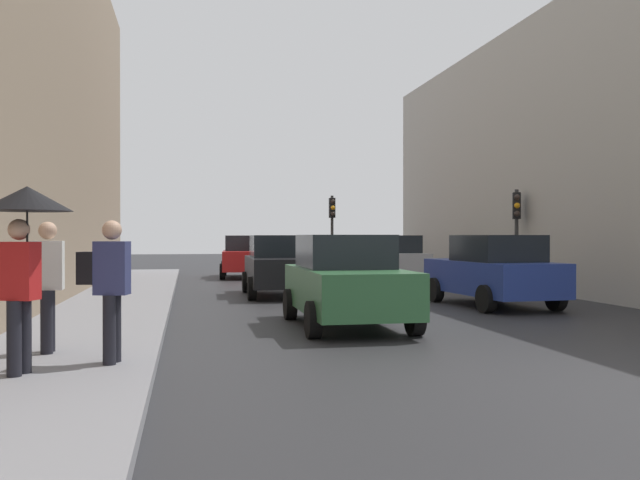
{
  "coord_description": "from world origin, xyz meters",
  "views": [
    {
      "loc": [
        -5.08,
        -7.37,
        1.73
      ],
      "look_at": [
        -1.8,
        9.62,
        1.64
      ],
      "focal_mm": 38.58,
      "sensor_mm": 36.0,
      "label": 1
    }
  ],
  "objects_px": {
    "traffic_light_far_median": "(332,221)",
    "car_green_estate": "(346,281)",
    "car_red_sedan": "(245,256)",
    "pedestrian_with_black_backpack": "(44,279)",
    "traffic_light_mid_street": "(517,221)",
    "car_silver_hatchback": "(392,259)",
    "car_white_compact": "(353,254)",
    "pedestrian_with_umbrella": "(25,227)",
    "car_dark_suv": "(280,265)",
    "car_blue_van": "(493,271)",
    "pedestrian_with_grey_backpack": "(108,282)"
  },
  "relations": [
    {
      "from": "traffic_light_far_median",
      "to": "car_green_estate",
      "type": "xyz_separation_m",
      "value": [
        -3.04,
        -15.68,
        -1.51
      ]
    },
    {
      "from": "car_red_sedan",
      "to": "pedestrian_with_black_backpack",
      "type": "distance_m",
      "value": 19.65
    },
    {
      "from": "traffic_light_mid_street",
      "to": "car_silver_hatchback",
      "type": "height_order",
      "value": "traffic_light_mid_street"
    },
    {
      "from": "car_white_compact",
      "to": "pedestrian_with_umbrella",
      "type": "relative_size",
      "value": 2.02
    },
    {
      "from": "car_dark_suv",
      "to": "pedestrian_with_umbrella",
      "type": "height_order",
      "value": "pedestrian_with_umbrella"
    },
    {
      "from": "traffic_light_far_median",
      "to": "car_dark_suv",
      "type": "distance_m",
      "value": 9.36
    },
    {
      "from": "car_silver_hatchback",
      "to": "car_white_compact",
      "type": "bearing_deg",
      "value": 87.76
    },
    {
      "from": "traffic_light_mid_street",
      "to": "car_green_estate",
      "type": "xyz_separation_m",
      "value": [
        -7.26,
        -7.36,
        -1.34
      ]
    },
    {
      "from": "car_blue_van",
      "to": "car_white_compact",
      "type": "relative_size",
      "value": 1.0
    },
    {
      "from": "traffic_light_far_median",
      "to": "car_silver_hatchback",
      "type": "relative_size",
      "value": 0.81
    },
    {
      "from": "traffic_light_far_median",
      "to": "traffic_light_mid_street",
      "type": "bearing_deg",
      "value": -63.15
    },
    {
      "from": "car_white_compact",
      "to": "car_red_sedan",
      "type": "bearing_deg",
      "value": -150.34
    },
    {
      "from": "traffic_light_far_median",
      "to": "car_blue_van",
      "type": "bearing_deg",
      "value": -83.85
    },
    {
      "from": "car_blue_van",
      "to": "pedestrian_with_umbrella",
      "type": "relative_size",
      "value": 2.02
    },
    {
      "from": "traffic_light_mid_street",
      "to": "traffic_light_far_median",
      "type": "relative_size",
      "value": 0.93
    },
    {
      "from": "car_red_sedan",
      "to": "car_green_estate",
      "type": "distance_m",
      "value": 16.16
    },
    {
      "from": "traffic_light_mid_street",
      "to": "car_red_sedan",
      "type": "height_order",
      "value": "traffic_light_mid_street"
    },
    {
      "from": "traffic_light_mid_street",
      "to": "car_dark_suv",
      "type": "distance_m",
      "value": 7.73
    },
    {
      "from": "car_silver_hatchback",
      "to": "car_green_estate",
      "type": "xyz_separation_m",
      "value": [
        -4.52,
        -11.79,
        0.0
      ]
    },
    {
      "from": "pedestrian_with_black_backpack",
      "to": "pedestrian_with_grey_backpack",
      "type": "xyz_separation_m",
      "value": [
        0.94,
        -0.95,
        0.0
      ]
    },
    {
      "from": "traffic_light_far_median",
      "to": "pedestrian_with_black_backpack",
      "type": "relative_size",
      "value": 1.95
    },
    {
      "from": "traffic_light_far_median",
      "to": "pedestrian_with_black_backpack",
      "type": "xyz_separation_m",
      "value": [
        -7.93,
        -18.72,
        -1.22
      ]
    },
    {
      "from": "car_red_sedan",
      "to": "pedestrian_with_grey_backpack",
      "type": "bearing_deg",
      "value": -99.4
    },
    {
      "from": "pedestrian_with_umbrella",
      "to": "pedestrian_with_black_backpack",
      "type": "bearing_deg",
      "value": 93.26
    },
    {
      "from": "car_white_compact",
      "to": "car_blue_van",
      "type": "bearing_deg",
      "value": -91.41
    },
    {
      "from": "car_red_sedan",
      "to": "pedestrian_with_umbrella",
      "type": "height_order",
      "value": "pedestrian_with_umbrella"
    },
    {
      "from": "traffic_light_far_median",
      "to": "pedestrian_with_black_backpack",
      "type": "height_order",
      "value": "traffic_light_far_median"
    },
    {
      "from": "traffic_light_far_median",
      "to": "car_green_estate",
      "type": "bearing_deg",
      "value": -100.98
    },
    {
      "from": "pedestrian_with_black_backpack",
      "to": "traffic_light_far_median",
      "type": "bearing_deg",
      "value": 67.03
    },
    {
      "from": "traffic_light_far_median",
      "to": "car_white_compact",
      "type": "distance_m",
      "value": 4.25
    },
    {
      "from": "car_dark_suv",
      "to": "traffic_light_mid_street",
      "type": "bearing_deg",
      "value": 2.04
    },
    {
      "from": "car_silver_hatchback",
      "to": "car_red_sedan",
      "type": "xyz_separation_m",
      "value": [
        -5.14,
        4.36,
        0.0
      ]
    },
    {
      "from": "car_blue_van",
      "to": "pedestrian_with_black_backpack",
      "type": "bearing_deg",
      "value": -147.15
    },
    {
      "from": "car_silver_hatchback",
      "to": "car_blue_van",
      "type": "bearing_deg",
      "value": -90.7
    },
    {
      "from": "car_green_estate",
      "to": "car_red_sedan",
      "type": "bearing_deg",
      "value": 92.2
    },
    {
      "from": "car_dark_suv",
      "to": "car_white_compact",
      "type": "height_order",
      "value": "same"
    },
    {
      "from": "pedestrian_with_umbrella",
      "to": "pedestrian_with_grey_backpack",
      "type": "height_order",
      "value": "pedestrian_with_umbrella"
    },
    {
      "from": "traffic_light_far_median",
      "to": "car_red_sedan",
      "type": "height_order",
      "value": "traffic_light_far_median"
    },
    {
      "from": "car_dark_suv",
      "to": "pedestrian_with_black_backpack",
      "type": "distance_m",
      "value": 11.09
    },
    {
      "from": "traffic_light_far_median",
      "to": "pedestrian_with_umbrella",
      "type": "height_order",
      "value": "traffic_light_far_median"
    },
    {
      "from": "car_green_estate",
      "to": "car_blue_van",
      "type": "bearing_deg",
      "value": 33.97
    },
    {
      "from": "car_dark_suv",
      "to": "car_red_sedan",
      "type": "bearing_deg",
      "value": 91.71
    },
    {
      "from": "traffic_light_far_median",
      "to": "car_blue_van",
      "type": "relative_size",
      "value": 0.8
    },
    {
      "from": "car_blue_van",
      "to": "pedestrian_with_umbrella",
      "type": "xyz_separation_m",
      "value": [
        -9.21,
        -7.53,
        0.96
      ]
    },
    {
      "from": "traffic_light_mid_street",
      "to": "car_blue_van",
      "type": "relative_size",
      "value": 0.75
    },
    {
      "from": "pedestrian_with_umbrella",
      "to": "pedestrian_with_black_backpack",
      "type": "distance_m",
      "value": 1.67
    },
    {
      "from": "car_white_compact",
      "to": "pedestrian_with_black_backpack",
      "type": "relative_size",
      "value": 2.44
    },
    {
      "from": "car_blue_van",
      "to": "car_red_sedan",
      "type": "bearing_deg",
      "value": 110.9
    },
    {
      "from": "car_white_compact",
      "to": "pedestrian_with_grey_backpack",
      "type": "height_order",
      "value": "pedestrian_with_grey_backpack"
    },
    {
      "from": "pedestrian_with_grey_backpack",
      "to": "car_red_sedan",
      "type": "bearing_deg",
      "value": 80.6
    }
  ]
}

